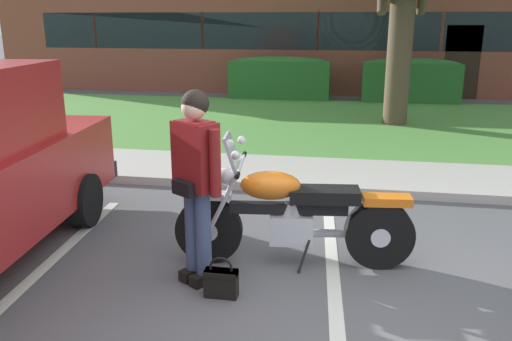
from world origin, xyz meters
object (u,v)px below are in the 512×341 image
rider_person (196,174)px  hedge_center_left (411,80)px  motorcycle (302,215)px  brick_building (326,31)px  handbag (221,281)px  hedge_left (280,77)px

rider_person → hedge_center_left: bearing=75.5°
rider_person → motorcycle: bearing=30.1°
rider_person → brick_building: bearing=89.3°
handbag → brick_building: 17.23m
hedge_center_left → hedge_left: bearing=180.0°
hedge_center_left → brick_building: (-2.66, 5.77, 1.19)m
handbag → hedge_left: size_ratio=0.13×
motorcycle → handbag: (-0.60, -0.74, -0.34)m
hedge_center_left → brick_building: 6.47m
motorcycle → brick_building: brick_building is taller
hedge_left → brick_building: (0.98, 5.77, 1.19)m
rider_person → handbag: bearing=-42.8°
brick_building → hedge_left: bearing=-99.6°
motorcycle → hedge_center_left: size_ratio=0.85×
hedge_left → motorcycle: bearing=-81.2°
brick_building → rider_person: bearing=-90.7°
rider_person → handbag: rider_person is taller
rider_person → hedge_center_left: size_ratio=0.65×
handbag → brick_building: size_ratio=0.02×
handbag → hedge_left: (-1.04, 11.38, 0.51)m
hedge_center_left → rider_person: bearing=-104.5°
hedge_left → rider_person: bearing=-86.0°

